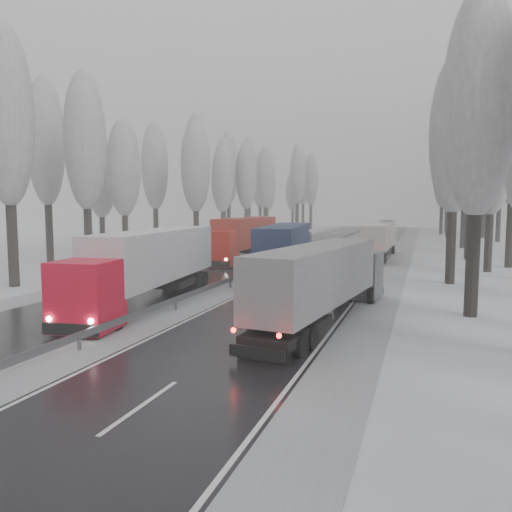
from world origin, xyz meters
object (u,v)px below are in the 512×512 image
Objects in this scene: truck_red_white at (149,262)px; truck_grey_tarp at (326,277)px; box_truck_distant at (387,227)px; truck_cream_box at (380,238)px; truck_blue_box at (287,247)px; truck_red_red at (243,236)px.

truck_grey_tarp is at bearing -13.38° from truck_red_white.
box_truck_distant is at bearing 99.20° from truck_grey_tarp.
truck_grey_tarp is 77.93m from box_truck_distant.
box_truck_distant is (-2.54, 46.01, -0.62)m from truck_cream_box.
truck_blue_box is 0.99× the size of truck_red_white.
truck_red_white is at bearing -84.73° from truck_red_red.
truck_cream_box is at bearing 97.43° from truck_grey_tarp.
truck_cream_box is 14.98m from truck_red_red.
truck_red_white is at bearing -117.13° from truck_blue_box.
truck_red_white reaches higher than truck_grey_tarp.
truck_grey_tarp is 10.58m from truck_red_white.
box_truck_distant is 0.50× the size of truck_red_white.
truck_blue_box is (-5.88, 14.35, 0.22)m from truck_grey_tarp.
truck_red_white is 0.96× the size of truck_red_red.
truck_red_red is (-13.57, 25.32, 0.36)m from truck_grey_tarp.
truck_grey_tarp is 1.02× the size of truck_cream_box.
truck_red_white is (-10.41, -30.63, 0.28)m from truck_cream_box.
truck_cream_box is 1.76× the size of box_truck_distant.
truck_red_white is at bearing -179.46° from truck_grey_tarp.
truck_red_red is (-3.07, 24.08, 0.12)m from truck_red_white.
truck_red_red reaches higher than truck_red_white.
truck_red_red reaches higher than truck_cream_box.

